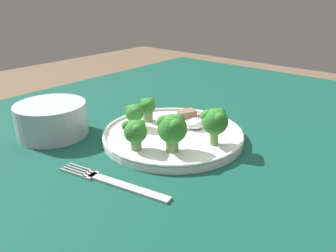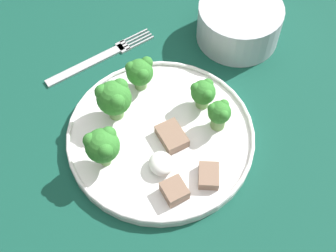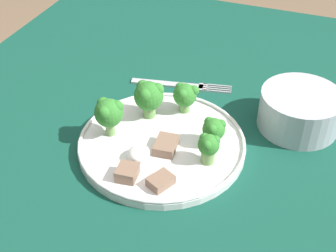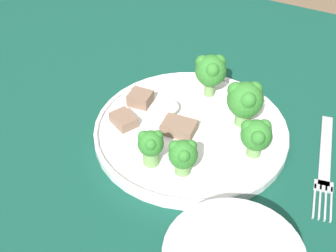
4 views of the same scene
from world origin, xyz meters
name	(u,v)px [view 1 (image 1 of 4)]	position (x,y,z in m)	size (l,w,h in m)	color
table	(178,166)	(0.00, 0.00, 0.62)	(1.30, 0.99, 0.71)	#114738
dinner_plate	(173,135)	(-0.04, -0.02, 0.72)	(0.28, 0.28, 0.02)	white
fork	(113,182)	(-0.23, -0.05, 0.71)	(0.06, 0.20, 0.00)	#B2B2B7
cream_bowl	(52,120)	(-0.18, 0.18, 0.74)	(0.14, 0.14, 0.07)	#B7BCC6
broccoli_floret_near_rim_left	(148,107)	(-0.03, 0.06, 0.75)	(0.03, 0.03, 0.05)	#709E56
broccoli_floret_center_left	(172,128)	(-0.10, -0.07, 0.77)	(0.05, 0.05, 0.07)	#709E56
broccoli_floret_back_left	(215,121)	(-0.03, -0.11, 0.77)	(0.05, 0.05, 0.07)	#709E56
broccoli_floret_front_left	(134,114)	(-0.07, 0.06, 0.75)	(0.04, 0.04, 0.05)	#709E56
broccoli_floret_center_back	(135,132)	(-0.14, -0.01, 0.76)	(0.04, 0.04, 0.05)	#709E56
meat_slice_front_slice	(172,126)	(-0.03, -0.01, 0.73)	(0.05, 0.04, 0.02)	#846651
meat_slice_middle_slice	(187,113)	(0.05, 0.01, 0.73)	(0.05, 0.04, 0.02)	#846651
meat_slice_rear_slice	(208,118)	(0.05, -0.04, 0.73)	(0.04, 0.03, 0.02)	#846651
sauce_dollop	(196,123)	(0.01, -0.04, 0.73)	(0.04, 0.03, 0.02)	white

